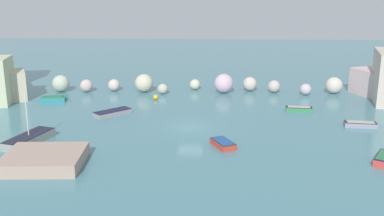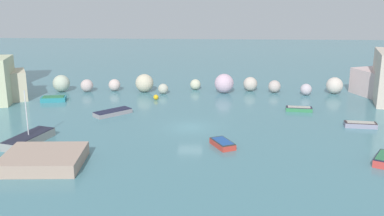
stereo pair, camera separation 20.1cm
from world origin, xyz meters
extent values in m
plane|color=teal|center=(0.00, 0.00, 0.00)|extent=(160.00, 160.00, 0.00)
cube|color=beige|center=(-24.48, 10.28, 1.84)|extent=(7.11, 6.39, 3.68)
sphere|color=#B5BEA7|center=(-18.56, 15.37, 1.15)|extent=(2.31, 2.31, 2.31)
sphere|color=#C5ADAA|center=(-15.03, 15.43, 0.86)|extent=(1.72, 1.72, 1.72)
sphere|color=beige|center=(-11.38, 16.21, 0.82)|extent=(1.63, 1.63, 1.63)
sphere|color=beige|center=(-7.12, 15.77, 1.23)|extent=(2.47, 2.47, 2.47)
sphere|color=#B8B5A3|center=(-4.44, 14.75, 0.69)|extent=(1.37, 1.37, 1.37)
sphere|color=beige|center=(-0.20, 17.51, 0.73)|extent=(1.46, 1.46, 1.46)
sphere|color=#CEAABE|center=(3.77, 15.76, 1.30)|extent=(2.60, 2.60, 2.60)
sphere|color=beige|center=(7.43, 17.14, 0.97)|extent=(1.93, 1.93, 1.93)
sphere|color=#BCABA3|center=(10.64, 16.25, 0.84)|extent=(1.69, 1.69, 1.69)
sphere|color=#BEAFB9|center=(14.66, 14.99, 0.76)|extent=(1.52, 1.52, 1.52)
sphere|color=beige|center=(18.64, 16.04, 1.11)|extent=(2.22, 2.22, 2.22)
sphere|color=#BCACBC|center=(22.46, 15.54, 0.66)|extent=(1.32, 1.32, 1.32)
cube|color=tan|center=(-11.27, -10.68, 0.53)|extent=(6.52, 5.86, 1.07)
sphere|color=gold|center=(-5.00, 11.46, 0.33)|extent=(0.65, 0.65, 0.65)
cube|color=gray|center=(-14.62, -5.51, 0.37)|extent=(3.31, 5.71, 0.75)
cube|color=#1D1F2F|center=(-14.62, -5.51, 0.78)|extent=(3.25, 5.59, 0.06)
cylinder|color=silver|center=(-14.62, -5.51, 2.87)|extent=(0.10, 0.10, 4.24)
cube|color=teal|center=(-17.81, 9.98, 0.28)|extent=(3.25, 2.04, 0.55)
cube|color=#2D7047|center=(-17.81, 9.98, 0.59)|extent=(2.76, 1.74, 0.08)
cube|color=#327F4C|center=(12.32, 6.88, 0.22)|extent=(3.10, 1.40, 0.43)
cube|color=#261E31|center=(12.32, 6.88, 0.46)|extent=(3.04, 1.37, 0.06)
cube|color=#ADA89E|center=(12.32, 6.88, 0.47)|extent=(2.64, 1.19, 0.08)
cube|color=gray|center=(17.51, 0.92, 0.24)|extent=(3.29, 1.42, 0.48)
cube|color=#2D2326|center=(17.51, 0.92, 0.51)|extent=(3.23, 1.39, 0.06)
cube|color=#ADA89E|center=(17.51, 0.92, 0.52)|extent=(2.80, 1.21, 0.08)
cube|color=#BE392D|center=(3.25, -5.59, 0.25)|extent=(2.41, 3.05, 0.49)
cube|color=#2D322E|center=(3.25, -5.59, 0.52)|extent=(2.36, 2.99, 0.06)
cube|color=#234C93|center=(3.25, -5.59, 0.53)|extent=(2.05, 2.59, 0.08)
cube|color=#C83E39|center=(16.39, -8.78, 0.30)|extent=(2.50, 3.21, 0.60)
cube|color=#1B1D30|center=(16.39, -8.78, 0.63)|extent=(2.45, 3.15, 0.06)
cube|color=#2D7047|center=(16.39, -8.78, 0.64)|extent=(2.12, 2.73, 0.08)
cube|color=gray|center=(-8.99, 4.27, 0.23)|extent=(4.16, 4.08, 0.47)
cube|color=#1C1D37|center=(-8.99, 4.27, 0.50)|extent=(4.07, 4.00, 0.06)
camera|label=1|loc=(2.20, -43.89, 14.02)|focal=41.95mm
camera|label=2|loc=(2.40, -43.88, 14.02)|focal=41.95mm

